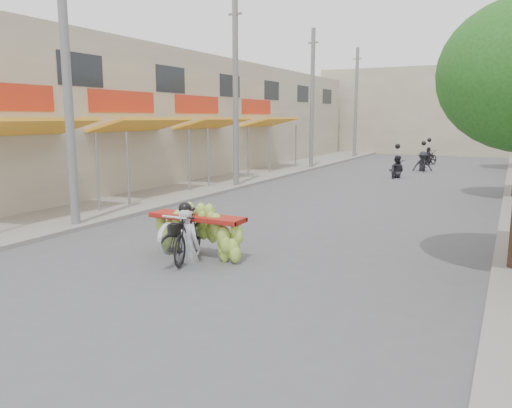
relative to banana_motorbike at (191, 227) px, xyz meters
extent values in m
plane|color=#525257|center=(0.80, -1.91, -0.71)|extent=(120.00, 120.00, 0.00)
cube|color=gray|center=(-6.20, 13.09, -0.65)|extent=(4.00, 60.00, 0.12)
cube|color=#B4A88E|center=(-11.20, 12.09, 2.29)|extent=(8.00, 40.00, 6.00)
cube|color=gold|center=(-6.32, 1.09, 2.04)|extent=(1.77, 4.00, 0.53)
cylinder|color=slate|center=(-5.50, 2.89, 0.56)|extent=(0.08, 0.08, 2.55)
cube|color=red|center=(-7.20, 1.09, 2.89)|extent=(0.10, 3.50, 0.80)
cube|color=gold|center=(-6.32, 6.09, 2.04)|extent=(1.77, 4.00, 0.53)
cylinder|color=slate|center=(-5.50, 4.29, 0.56)|extent=(0.08, 0.08, 2.55)
cylinder|color=slate|center=(-5.50, 7.89, 0.56)|extent=(0.08, 0.08, 2.55)
cube|color=red|center=(-7.20, 6.09, 2.89)|extent=(0.10, 3.50, 0.80)
cube|color=gold|center=(-6.32, 11.09, 2.04)|extent=(1.77, 4.00, 0.53)
cylinder|color=slate|center=(-5.50, 9.29, 0.56)|extent=(0.08, 0.08, 2.55)
cylinder|color=slate|center=(-5.50, 12.89, 0.56)|extent=(0.08, 0.08, 2.55)
cube|color=red|center=(-7.20, 11.09, 2.89)|extent=(0.10, 3.50, 0.80)
cube|color=gold|center=(-6.32, 17.09, 2.04)|extent=(1.77, 4.00, 0.53)
cylinder|color=slate|center=(-5.50, 15.29, 0.56)|extent=(0.08, 0.08, 2.55)
cylinder|color=slate|center=(-5.50, 18.89, 0.56)|extent=(0.08, 0.08, 2.55)
cube|color=red|center=(-7.20, 17.09, 2.89)|extent=(0.10, 3.50, 0.80)
cube|color=#1E2328|center=(-7.22, 4.09, 3.89)|extent=(0.08, 2.00, 1.10)
cube|color=#1E2328|center=(-7.22, 9.09, 3.89)|extent=(0.08, 2.00, 1.10)
cube|color=#1E2328|center=(-7.22, 14.09, 3.89)|extent=(0.08, 2.00, 1.10)
cube|color=#1E2328|center=(-7.22, 19.09, 3.89)|extent=(0.08, 2.00, 1.10)
cube|color=#1E2328|center=(-7.22, 24.09, 3.89)|extent=(0.08, 2.00, 1.10)
cube|color=#1E2328|center=(-7.22, 29.09, 3.89)|extent=(0.08, 2.00, 1.10)
cube|color=#B4A88E|center=(0.80, 36.09, 2.79)|extent=(20.00, 6.00, 7.00)
cylinder|color=slate|center=(-4.60, 1.09, 3.29)|extent=(0.24, 0.24, 8.00)
cylinder|color=slate|center=(-4.60, 10.09, 3.29)|extent=(0.24, 0.24, 8.00)
cube|color=slate|center=(-4.60, 10.09, 6.49)|extent=(0.60, 0.08, 0.08)
cylinder|color=slate|center=(-4.60, 19.09, 3.29)|extent=(0.24, 0.24, 8.00)
cube|color=slate|center=(-4.60, 19.09, 6.49)|extent=(0.60, 0.08, 0.08)
cylinder|color=slate|center=(-4.60, 28.09, 3.29)|extent=(0.24, 0.24, 8.00)
cube|color=slate|center=(-4.60, 28.09, 6.49)|extent=(0.60, 0.08, 0.08)
imported|color=black|center=(0.00, -0.11, -0.16)|extent=(1.05, 1.93, 1.09)
cylinder|color=silver|center=(0.00, -0.76, -0.09)|extent=(0.10, 0.66, 0.66)
cube|color=black|center=(0.00, -0.66, 0.09)|extent=(0.28, 0.22, 0.22)
cylinder|color=silver|center=(0.00, -0.56, 0.31)|extent=(0.60, 0.05, 0.05)
cube|color=maroon|center=(0.00, 0.24, 0.17)|extent=(2.20, 0.55, 0.10)
imported|color=silver|center=(0.00, -0.16, 0.46)|extent=(0.62, 0.46, 1.74)
sphere|color=black|center=(0.00, -0.19, 1.29)|extent=(0.28, 0.28, 0.28)
imported|color=black|center=(0.83, 16.95, -0.28)|extent=(0.67, 1.57, 0.87)
imported|color=#26262D|center=(0.83, 16.95, 0.41)|extent=(0.82, 0.53, 1.65)
sphere|color=black|center=(0.83, 16.95, 0.87)|extent=(0.26, 0.26, 0.26)
imported|color=black|center=(1.51, 20.66, -0.20)|extent=(0.95, 1.81, 1.03)
imported|color=#26262D|center=(1.51, 20.66, 0.41)|extent=(1.17, 0.82, 1.65)
sphere|color=black|center=(1.51, 20.66, 0.87)|extent=(0.26, 0.26, 0.26)
imported|color=black|center=(1.19, 24.89, -0.23)|extent=(1.27, 1.81, 0.95)
imported|color=#26262D|center=(1.19, 24.89, 0.41)|extent=(1.11, 0.89, 1.65)
sphere|color=black|center=(1.19, 24.89, 0.87)|extent=(0.26, 0.26, 0.26)
camera|label=1|loc=(6.00, -8.62, 2.31)|focal=35.00mm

